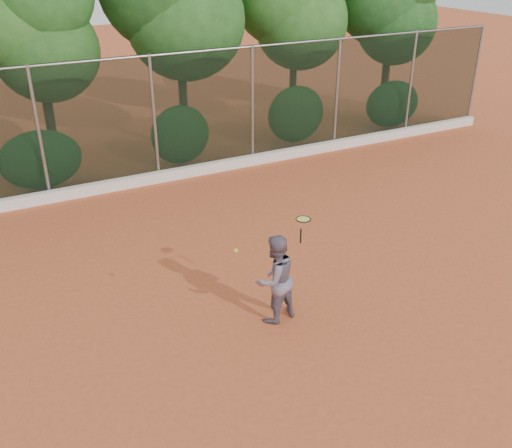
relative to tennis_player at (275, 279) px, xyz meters
name	(u,v)px	position (x,y,z in m)	size (l,w,h in m)	color
ground	(280,304)	(0.32, 0.33, -0.84)	(80.00, 80.00, 0.00)	#C3562E
concrete_curb	(161,177)	(0.32, 7.15, -0.69)	(24.00, 0.20, 0.30)	silver
tennis_player	(275,279)	(0.00, 0.00, 0.00)	(0.81, 0.63, 1.67)	slate
chainlink_fence	(154,116)	(0.32, 7.33, 1.02)	(24.09, 0.09, 3.50)	black
foliage_backdrop	(105,10)	(-0.23, 9.31, 3.56)	(23.70, 3.63, 7.55)	#482C1B
tennis_racket	(303,221)	(0.47, -0.10, 1.07)	(0.32, 0.32, 0.50)	black
tennis_ball_in_flight	(236,251)	(-0.94, -0.41, 1.02)	(0.07, 0.07, 0.07)	yellow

